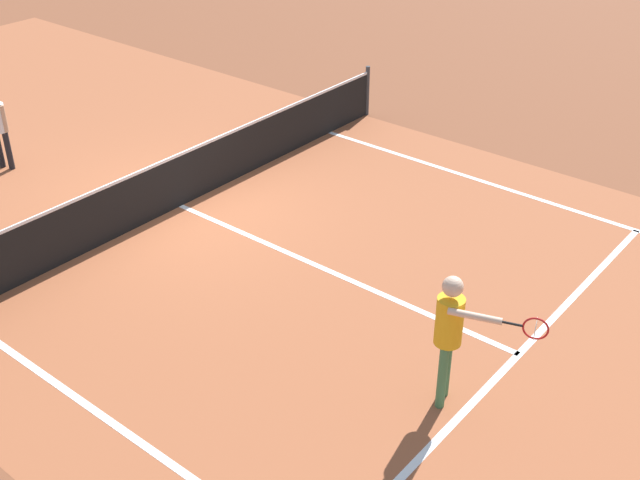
# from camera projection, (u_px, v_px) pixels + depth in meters

# --- Properties ---
(ground_plane) EXTENTS (60.00, 60.00, 0.00)m
(ground_plane) POSITION_uv_depth(u_px,v_px,m) (181.00, 206.00, 13.89)
(ground_plane) COLOR brown
(court_surface_inbounds) EXTENTS (10.62, 24.40, 0.00)m
(court_surface_inbounds) POSITION_uv_depth(u_px,v_px,m) (181.00, 206.00, 13.89)
(court_surface_inbounds) COLOR #9E5433
(court_surface_inbounds) RESTS_ON ground_plane
(line_sideline_right) EXTENTS (0.10, 11.89, 0.01)m
(line_sideline_right) POSITION_uv_depth(u_px,v_px,m) (610.00, 222.00, 13.40)
(line_sideline_right) COLOR white
(line_sideline_right) RESTS_ON ground_plane
(line_service_near) EXTENTS (8.22, 0.10, 0.01)m
(line_service_near) POSITION_uv_depth(u_px,v_px,m) (519.00, 354.00, 10.42)
(line_service_near) COLOR white
(line_service_near) RESTS_ON ground_plane
(line_center_service) EXTENTS (0.10, 6.40, 0.01)m
(line_center_service) POSITION_uv_depth(u_px,v_px,m) (326.00, 269.00, 12.15)
(line_center_service) COLOR white
(line_center_service) RESTS_ON ground_plane
(net) EXTENTS (10.87, 0.09, 1.07)m
(net) POSITION_uv_depth(u_px,v_px,m) (178.00, 180.00, 13.64)
(net) COLOR #33383D
(net) RESTS_ON ground_plane
(player_near) EXTENTS (0.46, 1.24, 1.75)m
(player_near) POSITION_uv_depth(u_px,v_px,m) (451.00, 327.00, 9.11)
(player_near) COLOR #3F7247
(player_near) RESTS_ON ground_plane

